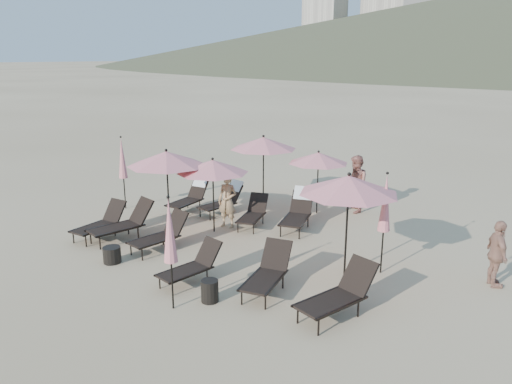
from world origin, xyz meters
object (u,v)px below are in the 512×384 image
Objects in this scene: side_table_0 at (112,255)px; side_table_1 at (210,291)px; lounger_5 at (339,294)px; beachgoer_a at (227,201)px; beachgoer_c at (497,254)px; lounger_3 at (192,265)px; lounger_2 at (161,234)px; lounger_0 at (101,222)px; umbrella_open_3 at (263,143)px; lounger_6 at (191,196)px; beachgoer_b at (355,184)px; umbrella_closed_0 at (170,231)px; lounger_4 at (268,272)px; umbrella_closed_1 at (385,204)px; umbrella_open_2 at (349,185)px; lounger_9 at (298,211)px; umbrella_closed_2 at (122,158)px; lounger_8 at (253,213)px; lounger_7 at (224,199)px; umbrella_open_4 at (318,158)px; umbrella_open_0 at (166,159)px; lounger_1 at (123,222)px; umbrella_open_1 at (213,166)px.

side_table_1 is (3.29, -0.15, 0.03)m from side_table_0.
beachgoer_a is (-5.07, 2.89, 0.33)m from lounger_5.
beachgoer_c is at bearing 27.01° from side_table_0.
lounger_3 is 2.40m from side_table_0.
beachgoer_a is (0.29, 2.45, 0.37)m from lounger_2.
lounger_0 is 0.69× the size of umbrella_open_3.
lounger_6 is 2.16m from beachgoer_a.
beachgoer_b is at bearing 23.47° from beachgoer_c.
beachgoer_c is at bearing 43.74° from umbrella_closed_0.
lounger_4 is at bearing 30.39° from lounger_3.
lounger_0 is 0.70× the size of umbrella_closed_0.
lounger_5 is at bearing -9.54° from beachgoer_b.
side_table_0 is at bearing -149.85° from umbrella_closed_1.
lounger_2 is at bearing -163.05° from umbrella_open_2.
beachgoer_c is (7.75, -2.24, -1.37)m from umbrella_open_3.
umbrella_closed_2 reaches higher than lounger_9.
umbrella_closed_2 reaches higher than lounger_4.
lounger_6 is 0.71× the size of umbrella_open_3.
lounger_8 is 0.66× the size of umbrella_closed_1.
umbrella_closed_1 is 6.69m from side_table_0.
umbrella_open_4 is (2.45, 1.74, 1.35)m from lounger_7.
lounger_2 is 5.12m from umbrella_open_2.
umbrella_open_3 reaches higher than lounger_9.
lounger_3 is 0.65× the size of umbrella_closed_1.
umbrella_open_2 reaches higher than umbrella_open_4.
umbrella_open_3 reaches higher than lounger_4.
side_table_0 is (-2.41, -4.89, -0.33)m from lounger_9.
umbrella_closed_0 is at bearing -44.31° from umbrella_open_0.
lounger_6 is 1.03× the size of lounger_7.
lounger_8 is (-2.78, 3.33, -0.04)m from lounger_4.
beachgoer_c is at bearing 43.61° from lounger_3.
side_table_0 is at bearing -33.93° from lounger_0.
lounger_4 is at bearing 95.82° from beachgoer_c.
beachgoer_a is 0.87× the size of beachgoer_b.
beachgoer_a is at bearing 79.99° from side_table_0.
umbrella_closed_2 is (-7.32, 2.31, 1.25)m from lounger_4.
side_table_0 is 0.93× the size of side_table_1.
lounger_5 is 1.10× the size of lounger_6.
side_table_0 is (-2.18, -6.48, -1.62)m from umbrella_open_4.
lounger_7 is (0.77, 3.47, -0.01)m from lounger_1.
umbrella_closed_1 reaches higher than umbrella_open_1.
umbrella_closed_1 reaches higher than lounger_7.
side_table_1 is (0.41, 0.66, -1.42)m from umbrella_closed_0.
beachgoer_c is (5.77, -2.43, -1.07)m from umbrella_open_4.
lounger_0 is at bearing 166.57° from lounger_4.
umbrella_open_0 is at bearing 135.10° from lounger_2.
beachgoer_a is (1.21, 1.21, -1.33)m from umbrella_open_0.
umbrella_closed_0 is at bearing -51.48° from lounger_7.
beachgoer_b is at bearing 85.39° from lounger_4.
lounger_7 is at bearing 166.06° from umbrella_closed_1.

